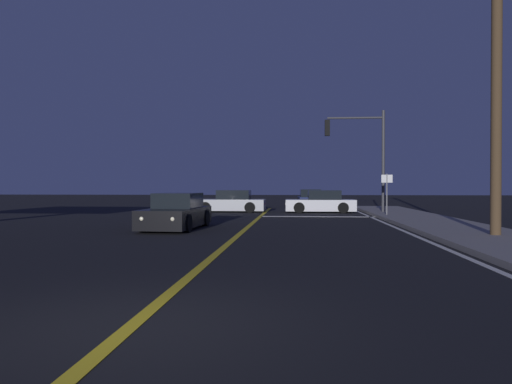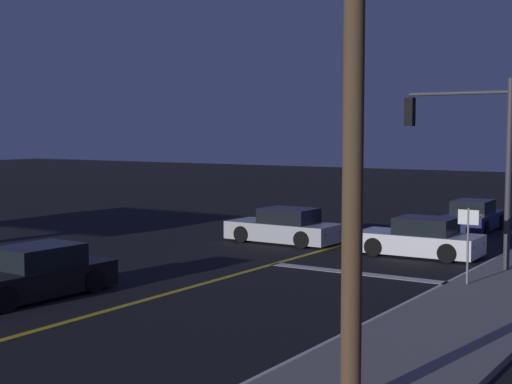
% 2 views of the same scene
% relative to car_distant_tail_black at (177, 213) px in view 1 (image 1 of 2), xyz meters
% --- Properties ---
extents(ground_plane, '(160.00, 160.00, 0.00)m').
position_rel_car_distant_tail_black_xyz_m(ground_plane, '(2.62, -12.72, -0.58)').
color(ground_plane, black).
extents(sidewalk_right, '(3.20, 39.29, 0.15)m').
position_rel_car_distant_tail_black_xyz_m(sidewalk_right, '(10.17, -1.81, -0.51)').
color(sidewalk_right, gray).
rests_on(sidewalk_right, ground).
extents(lane_line_center, '(0.20, 37.11, 0.01)m').
position_rel_car_distant_tail_black_xyz_m(lane_line_center, '(2.62, -1.81, -0.58)').
color(lane_line_center, gold).
rests_on(lane_line_center, ground).
extents(lane_line_edge_right, '(0.16, 37.11, 0.01)m').
position_rel_car_distant_tail_black_xyz_m(lane_line_edge_right, '(8.32, -1.81, -0.58)').
color(lane_line_edge_right, silver).
rests_on(lane_line_edge_right, ground).
extents(stop_bar, '(5.95, 0.50, 0.01)m').
position_rel_car_distant_tail_black_xyz_m(stop_bar, '(5.59, 7.61, -0.58)').
color(stop_bar, silver).
rests_on(stop_bar, ground).
extents(car_distant_tail_black, '(1.96, 4.58, 1.34)m').
position_rel_car_distant_tail_black_xyz_m(car_distant_tail_black, '(0.00, 0.00, 0.00)').
color(car_distant_tail_black, black).
rests_on(car_distant_tail_black, ground).
extents(car_mid_block_white, '(4.23, 2.04, 1.34)m').
position_rel_car_distant_tail_black_xyz_m(car_mid_block_white, '(5.99, 11.71, 0.00)').
color(car_mid_block_white, silver).
rests_on(car_mid_block_white, ground).
extents(car_parked_curb_silver, '(4.39, 1.95, 1.34)m').
position_rel_car_distant_tail_black_xyz_m(car_parked_curb_silver, '(0.46, 11.84, 0.00)').
color(car_parked_curb_silver, '#B2B5BA').
rests_on(car_parked_curb_silver, ground).
extents(car_lead_oncoming_navy, '(1.93, 4.29, 1.34)m').
position_rel_car_distant_tail_black_xyz_m(car_lead_oncoming_navy, '(5.53, 19.24, -0.00)').
color(car_lead_oncoming_navy, navy).
rests_on(car_lead_oncoming_navy, ground).
extents(traffic_signal_near_right, '(3.35, 0.28, 5.85)m').
position_rel_car_distant_tail_black_xyz_m(traffic_signal_near_right, '(8.21, 9.91, 3.28)').
color(traffic_signal_near_right, '#38383D').
rests_on(traffic_signal_near_right, ground).
extents(utility_pole_right, '(1.47, 0.31, 10.33)m').
position_rel_car_distant_tail_black_xyz_m(utility_pole_right, '(10.47, -2.96, 4.74)').
color(utility_pole_right, '#4C3823').
rests_on(utility_pole_right, ground).
extents(street_sign_corner, '(0.56, 0.06, 2.22)m').
position_rel_car_distant_tail_black_xyz_m(street_sign_corner, '(9.07, 7.11, 0.92)').
color(street_sign_corner, slate).
rests_on(street_sign_corner, ground).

